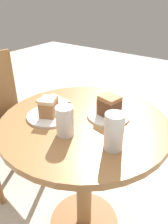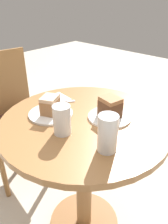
# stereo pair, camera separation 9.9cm
# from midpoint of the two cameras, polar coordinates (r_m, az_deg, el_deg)

# --- Properties ---
(ground_plane) EXTENTS (8.00, 8.00, 0.00)m
(ground_plane) POSITION_cam_midpoint_polar(r_m,az_deg,el_deg) (1.56, -2.04, -27.01)
(ground_plane) COLOR beige
(table) EXTENTS (0.78, 0.78, 0.77)m
(table) POSITION_cam_midpoint_polar(r_m,az_deg,el_deg) (1.13, -2.55, -10.96)
(table) COLOR #9E6B3D
(table) RESTS_ON ground_plane
(chair) EXTENTS (0.51, 0.46, 0.93)m
(chair) POSITION_cam_midpoint_polar(r_m,az_deg,el_deg) (1.70, -22.69, -1.75)
(chair) COLOR olive
(chair) RESTS_ON ground_plane
(plate_near) EXTENTS (0.21, 0.21, 0.01)m
(plate_near) POSITION_cam_midpoint_polar(r_m,az_deg,el_deg) (1.06, -11.70, -0.98)
(plate_near) COLOR silver
(plate_near) RESTS_ON table
(plate_far) EXTENTS (0.20, 0.20, 0.01)m
(plate_far) POSITION_cam_midpoint_polar(r_m,az_deg,el_deg) (1.04, 3.73, -0.98)
(plate_far) COLOR silver
(plate_far) RESTS_ON table
(cake_slice_near) EXTENTS (0.11, 0.10, 0.09)m
(cake_slice_near) POSITION_cam_midpoint_polar(r_m,az_deg,el_deg) (1.03, -11.96, 1.30)
(cake_slice_near) COLOR #9E6B42
(cake_slice_near) RESTS_ON plate_near
(cake_slice_far) EXTENTS (0.10, 0.10, 0.10)m
(cake_slice_far) POSITION_cam_midpoint_polar(r_m,az_deg,el_deg) (1.01, 3.83, 1.59)
(cake_slice_far) COLOR brown
(cake_slice_far) RESTS_ON plate_far
(glass_lemonade) EXTENTS (0.07, 0.07, 0.15)m
(glass_lemonade) POSITION_cam_midpoint_polar(r_m,az_deg,el_deg) (0.81, 4.30, -5.80)
(glass_lemonade) COLOR beige
(glass_lemonade) RESTS_ON table
(glass_water) EXTENTS (0.07, 0.07, 0.13)m
(glass_water) POSITION_cam_midpoint_polar(r_m,az_deg,el_deg) (0.89, -8.19, -2.85)
(glass_water) COLOR silver
(glass_water) RESTS_ON table
(napkin_stack) EXTENTS (0.14, 0.14, 0.01)m
(napkin_stack) POSITION_cam_midpoint_polar(r_m,az_deg,el_deg) (1.20, -10.81, 2.88)
(napkin_stack) COLOR white
(napkin_stack) RESTS_ON table
(fork) EXTENTS (0.14, 0.11, 0.00)m
(fork) POSITION_cam_midpoint_polar(r_m,az_deg,el_deg) (1.17, -9.82, 2.13)
(fork) COLOR silver
(fork) RESTS_ON table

